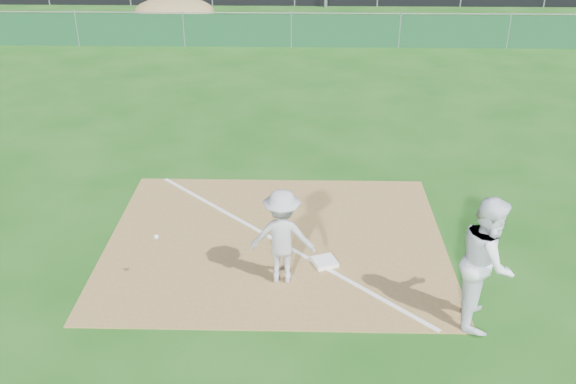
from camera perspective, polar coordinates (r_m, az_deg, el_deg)
name	(u,v)px	position (r m, az deg, el deg)	size (l,w,h in m)	color
ground	(288,88)	(19.79, 0.01, 9.24)	(90.00, 90.00, 0.00)	#164B10
infield_dirt	(276,241)	(11.54, -1.08, -4.38)	(6.00, 5.00, 0.02)	olive
foul_line	(276,240)	(11.54, -1.08, -4.31)	(0.08, 7.00, 0.01)	white
green_fence	(291,31)	(24.47, 0.30, 14.13)	(44.00, 0.05, 1.20)	#103D1F
dirt_mound	(174,12)	(28.42, -10.07, 15.50)	(3.38, 2.60, 1.17)	olive
first_base	(325,262)	(10.89, 3.27, -6.21)	(0.38, 0.38, 0.08)	white
play_at_first	(282,237)	(10.09, -0.53, -3.99)	(2.50, 0.66, 1.61)	#BABABC
runner	(487,261)	(9.57, 17.25, -5.91)	(0.98, 0.76, 2.01)	white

